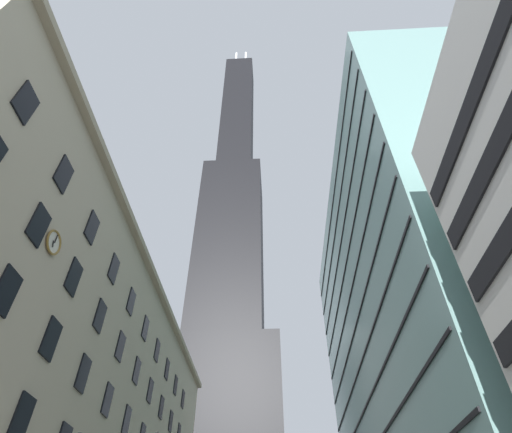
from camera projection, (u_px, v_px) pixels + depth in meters
station_building at (31, 411)px, 35.19m from camera, size 18.25×58.89×26.81m
dark_skyscraper at (228, 290)px, 115.62m from camera, size 28.14×28.14×213.76m
glass_office_midrise at (422, 333)px, 46.72m from camera, size 15.70×49.76×47.66m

